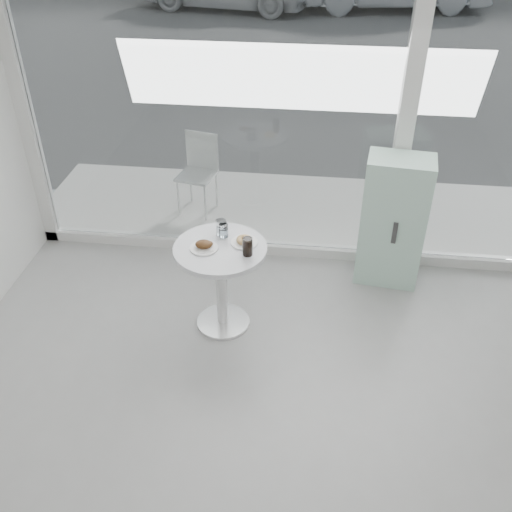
# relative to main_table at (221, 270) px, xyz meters

# --- Properties ---
(room_shell) EXTENTS (6.00, 6.00, 6.00)m
(room_shell) POSITION_rel_main_table_xyz_m (0.50, -2.46, 1.36)
(room_shell) COLOR silver
(room_shell) RESTS_ON ground
(storefront) EXTENTS (5.00, 0.14, 3.00)m
(storefront) POSITION_rel_main_table_xyz_m (0.57, 1.10, 1.16)
(storefront) COLOR silver
(storefront) RESTS_ON ground
(main_table) EXTENTS (0.72, 0.72, 0.77)m
(main_table) POSITION_rel_main_table_xyz_m (0.00, 0.00, 0.00)
(main_table) COLOR silver
(main_table) RESTS_ON ground
(patio_deck) EXTENTS (5.60, 1.60, 0.05)m
(patio_deck) POSITION_rel_main_table_xyz_m (0.50, 1.90, -0.53)
(patio_deck) COLOR silver
(patio_deck) RESTS_ON ground
(mint_cabinet) EXTENTS (0.59, 0.43, 1.19)m
(mint_cabinet) POSITION_rel_main_table_xyz_m (1.38, 0.83, 0.05)
(mint_cabinet) COLOR #9FCBB7
(mint_cabinet) RESTS_ON ground
(patio_chair) EXTENTS (0.43, 0.43, 0.84)m
(patio_chair) POSITION_rel_main_table_xyz_m (-0.55, 1.81, -0.02)
(patio_chair) COLOR silver
(patio_chair) RESTS_ON patio_deck
(plate_fritter) EXTENTS (0.22, 0.22, 0.07)m
(plate_fritter) POSITION_rel_main_table_xyz_m (-0.11, -0.03, 0.25)
(plate_fritter) COLOR white
(plate_fritter) RESTS_ON main_table
(plate_donut) EXTENTS (0.21, 0.21, 0.05)m
(plate_donut) POSITION_rel_main_table_xyz_m (0.18, 0.07, 0.24)
(plate_donut) COLOR white
(plate_donut) RESTS_ON main_table
(water_tumbler_a) EXTENTS (0.08, 0.08, 0.13)m
(water_tumbler_a) POSITION_rel_main_table_xyz_m (-0.02, 0.18, 0.28)
(water_tumbler_a) COLOR white
(water_tumbler_a) RESTS_ON main_table
(water_tumbler_b) EXTENTS (0.07, 0.07, 0.12)m
(water_tumbler_b) POSITION_rel_main_table_xyz_m (0.00, 0.15, 0.27)
(water_tumbler_b) COLOR white
(water_tumbler_b) RESTS_ON main_table
(cola_glass) EXTENTS (0.08, 0.08, 0.14)m
(cola_glass) POSITION_rel_main_table_xyz_m (0.22, -0.08, 0.29)
(cola_glass) COLOR white
(cola_glass) RESTS_ON main_table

